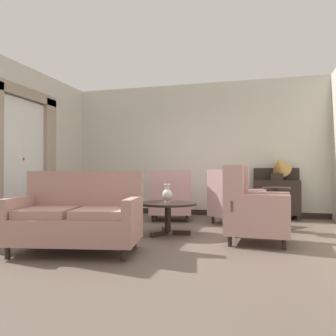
{
  "coord_description": "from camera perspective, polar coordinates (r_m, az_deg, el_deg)",
  "views": [
    {
      "loc": [
        1.43,
        -4.77,
        0.97
      ],
      "look_at": [
        0.04,
        0.35,
        1.04
      ],
      "focal_mm": 36.09,
      "sensor_mm": 36.0,
      "label": 1
    }
  ],
  "objects": [
    {
      "name": "armchair_foreground_right",
      "position": [
        6.47,
        11.01,
        -5.44
      ],
      "size": [
        1.09,
        1.1,
        1.02
      ],
      "rotation": [
        0.0,
        0.0,
        2.47
      ],
      "color": "tan",
      "rests_on": "ground"
    },
    {
      "name": "baseboard_back",
      "position": [
        7.8,
        4.53,
        -7.46
      ],
      "size": [
        5.84,
        0.03,
        0.12
      ],
      "primitive_type": "cube",
      "color": "black",
      "rests_on": "ground"
    },
    {
      "name": "window_with_curtains",
      "position": [
        6.87,
        -23.13,
        2.76
      ],
      "size": [
        0.12,
        1.84,
        2.51
      ],
      "color": "silver"
    },
    {
      "name": "side_table",
      "position": [
        5.85,
        17.87,
        -5.98
      ],
      "size": [
        0.45,
        0.45,
        0.73
      ],
      "color": "black",
      "rests_on": "ground"
    },
    {
      "name": "armchair_beside_settee",
      "position": [
        6.86,
        0.42,
        -5.3
      ],
      "size": [
        0.99,
        1.02,
        1.01
      ],
      "rotation": [
        0.0,
        0.0,
        3.35
      ],
      "color": "tan",
      "rests_on": "ground"
    },
    {
      "name": "porcelain_vase",
      "position": [
        5.32,
        -0.12,
        -4.49
      ],
      "size": [
        0.16,
        0.16,
        0.29
      ],
      "color": "beige",
      "rests_on": "coffee_table"
    },
    {
      "name": "wall_left",
      "position": [
        7.14,
        -22.48,
        3.62
      ],
      "size": [
        0.08,
        4.07,
        3.01
      ],
      "primitive_type": "cube",
      "color": "beige",
      "rests_on": "ground"
    },
    {
      "name": "gramophone",
      "position": [
        7.29,
        18.28,
        0.26
      ],
      "size": [
        0.56,
        0.63,
        0.58
      ],
      "color": "black",
      "rests_on": "sideboard"
    },
    {
      "name": "sideboard",
      "position": [
        7.4,
        17.85,
        -4.58
      ],
      "size": [
        0.93,
        0.35,
        1.06
      ],
      "color": "black",
      "rests_on": "ground"
    },
    {
      "name": "coffee_table",
      "position": [
        5.32,
        -0.02,
        -6.76
      ],
      "size": [
        0.92,
        0.92,
        0.5
      ],
      "color": "black",
      "rests_on": "ground"
    },
    {
      "name": "ground",
      "position": [
        5.07,
        -1.53,
        -11.79
      ],
      "size": [
        8.18,
        8.18,
        0.0
      ],
      "primitive_type": "plane",
      "color": "brown"
    },
    {
      "name": "wall_back",
      "position": [
        7.82,
        4.59,
        3.19
      ],
      "size": [
        6.0,
        0.08,
        3.01
      ],
      "primitive_type": "cube",
      "color": "beige",
      "rests_on": "ground"
    },
    {
      "name": "settee",
      "position": [
        4.32,
        -15.1,
        -8.16
      ],
      "size": [
        1.64,
        1.1,
        0.99
      ],
      "rotation": [
        0.0,
        0.0,
        0.18
      ],
      "color": "tan",
      "rests_on": "ground"
    },
    {
      "name": "armchair_near_sideboard",
      "position": [
        5.72,
        -12.73,
        -6.3
      ],
      "size": [
        1.03,
        1.01,
        0.98
      ],
      "rotation": [
        0.0,
        0.0,
        4.95
      ],
      "color": "slate",
      "rests_on": "ground"
    },
    {
      "name": "armchair_near_window",
      "position": [
        4.83,
        13.99,
        -6.94
      ],
      "size": [
        0.88,
        0.85,
        1.06
      ],
      "rotation": [
        0.0,
        0.0,
        7.79
      ],
      "color": "tan",
      "rests_on": "ground"
    }
  ]
}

